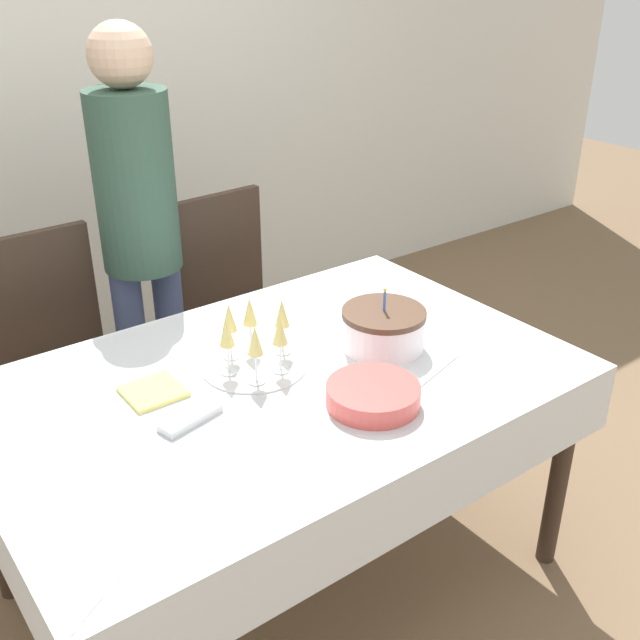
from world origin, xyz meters
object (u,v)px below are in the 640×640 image
champagne_tray (254,340)px  person_standing (138,216)px  dining_chair_far_right (236,306)px  plate_stack_main (373,395)px  dining_chair_far_left (59,359)px  birthday_cake (383,329)px

champagne_tray → person_standing: bearing=87.8°
champagne_tray → person_standing: size_ratio=0.19×
dining_chair_far_right → person_standing: size_ratio=0.60×
dining_chair_far_right → plate_stack_main: (-0.24, -1.11, 0.24)m
dining_chair_far_right → champagne_tray: (-0.38, -0.76, 0.30)m
plate_stack_main → dining_chair_far_left: bearing=113.3°
dining_chair_far_left → plate_stack_main: dining_chair_far_left is taller
plate_stack_main → dining_chair_far_right: bearing=78.0°
champagne_tray → plate_stack_main: size_ratio=1.22×
dining_chair_far_left → champagne_tray: 0.88m
dining_chair_far_left → dining_chair_far_right: same height
person_standing → birthday_cake: bearing=-69.9°
birthday_cake → champagne_tray: (-0.37, 0.13, 0.02)m
champagne_tray → person_standing: (0.03, 0.80, 0.14)m
dining_chair_far_left → dining_chair_far_right: 0.72m
plate_stack_main → person_standing: person_standing is taller
birthday_cake → person_standing: 1.01m
dining_chair_far_right → person_standing: bearing=173.5°
birthday_cake → plate_stack_main: (-0.23, -0.22, -0.03)m
birthday_cake → champagne_tray: birthday_cake is taller
birthday_cake → person_standing: person_standing is taller
plate_stack_main → person_standing: 1.18m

